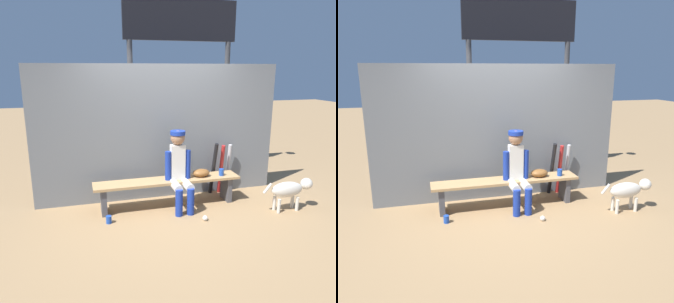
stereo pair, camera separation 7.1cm
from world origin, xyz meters
TOP-DOWN VIEW (x-y plane):
  - ground_plane at (0.00, 0.00)m, footprint 30.00×30.00m
  - chainlink_fence at (0.00, 0.43)m, footprint 4.07×0.03m
  - dugout_bench at (0.00, 0.00)m, footprint 2.31×0.36m
  - player_seated at (0.15, -0.11)m, footprint 0.41×0.55m
  - baseball_glove at (0.55, 0.00)m, footprint 0.28×0.20m
  - bat_aluminum_black at (0.88, 0.27)m, footprint 0.08×0.26m
  - bat_aluminum_red at (1.03, 0.28)m, footprint 0.07×0.20m
  - bat_aluminum_silver at (1.19, 0.35)m, footprint 0.09×0.15m
  - baseball at (0.38, -0.63)m, footprint 0.07×0.07m
  - cup_on_ground at (-0.97, -0.35)m, footprint 0.08×0.08m
  - cup_on_bench at (0.88, -0.04)m, footprint 0.08×0.08m
  - scoreboard at (0.72, 1.44)m, footprint 2.44×0.27m
  - dog at (1.77, -0.63)m, footprint 0.84×0.20m

SIDE VIEW (x-z plane):
  - ground_plane at x=0.00m, z-range 0.00..0.00m
  - baseball at x=0.38m, z-range 0.00..0.07m
  - cup_on_ground at x=-0.97m, z-range 0.00..0.11m
  - dog at x=1.77m, z-range 0.09..0.58m
  - dugout_bench at x=0.00m, z-range 0.12..0.57m
  - bat_aluminum_silver at x=1.19m, z-range 0.00..0.86m
  - bat_aluminum_red at x=1.03m, z-range 0.00..0.88m
  - bat_aluminum_black at x=0.88m, z-range 0.00..0.93m
  - cup_on_bench at x=0.88m, z-range 0.45..0.56m
  - baseball_glove at x=0.55m, z-range 0.45..0.57m
  - player_seated at x=0.15m, z-range 0.05..1.26m
  - chainlink_fence at x=0.00m, z-range 0.00..2.20m
  - scoreboard at x=0.72m, z-range 0.76..4.36m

